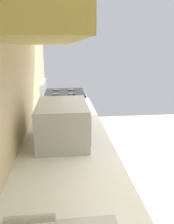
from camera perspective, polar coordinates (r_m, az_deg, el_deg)
wall_back at (r=1.69m, az=-18.82°, el=9.30°), size 3.90×0.12×2.70m
counter_run at (r=1.67m, az=-4.98°, el=-24.29°), size 3.00×0.64×0.90m
oven_range at (r=3.27m, az=-5.85°, el=-2.56°), size 0.66×0.63×1.08m
microwave at (r=1.52m, az=-6.39°, el=-2.76°), size 0.47×0.35×0.28m
bowl at (r=2.21m, az=-3.03°, el=0.76°), size 0.19×0.19×0.07m
kettle at (r=2.44m, az=-3.39°, el=2.98°), size 0.17×0.12×0.15m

